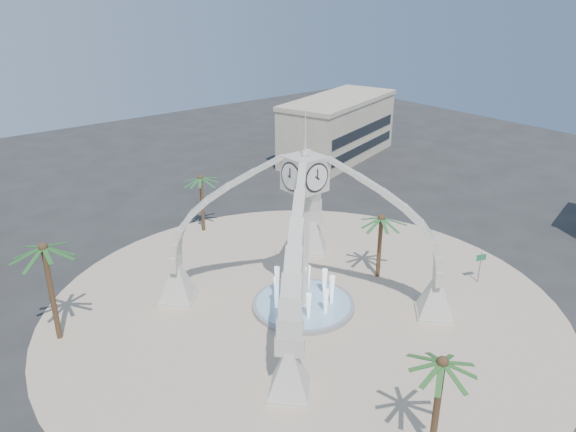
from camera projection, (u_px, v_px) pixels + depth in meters
ground at (303, 307)px, 43.92m from camera, size 140.00×140.00×0.00m
plaza at (303, 307)px, 43.91m from camera, size 40.00×40.00×0.06m
clock_tower at (304, 232)px, 41.41m from camera, size 17.94×17.94×16.30m
fountain at (303, 304)px, 43.81m from camera, size 8.00×8.00×3.62m
building_ne at (338, 128)px, 79.69m from camera, size 21.87×14.17×8.60m
palm_east at (381, 219)px, 46.39m from camera, size 4.44×4.44×6.24m
palm_west at (43, 249)px, 37.38m from camera, size 5.34×5.34×8.01m
palm_north at (201, 178)px, 55.25m from camera, size 3.87×3.87×6.39m
palm_south at (442, 364)px, 28.25m from camera, size 5.05×5.05×6.63m
street_sign at (481, 261)px, 46.75m from camera, size 0.98×0.40×2.83m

